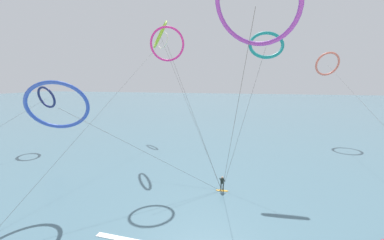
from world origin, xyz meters
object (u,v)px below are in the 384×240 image
at_px(kite_violet, 256,4).
at_px(kite_cobalt, 58,106).
at_px(surfer_amber, 222,184).
at_px(kite_magenta, 167,44).
at_px(kite_ivory, 163,41).
at_px(kite_teal, 266,45).
at_px(kite_navy, 46,97).
at_px(kite_lime, 160,35).
at_px(kite_coral, 328,64).

relative_size(kite_violet, kite_cobalt, 1.03).
bearing_deg(kite_cobalt, surfer_amber, 173.97).
xyz_separation_m(kite_magenta, kite_ivory, (-8.85, 23.26, 4.25)).
distance_m(kite_teal, kite_navy, 37.79).
relative_size(kite_cobalt, kite_ivory, 0.44).
height_order(kite_violet, kite_lime, kite_lime).
xyz_separation_m(kite_navy, kite_lime, (20.96, 2.00, 10.20)).
relative_size(kite_navy, kite_cobalt, 1.24).
height_order(surfer_amber, kite_teal, kite_teal).
relative_size(surfer_amber, kite_violet, 0.09).
relative_size(surfer_amber, kite_lime, 0.08).
relative_size(surfer_amber, kite_navy, 0.08).
bearing_deg(kite_teal, surfer_amber, -126.99).
height_order(surfer_amber, kite_lime, kite_lime).
height_order(kite_cobalt, kite_ivory, kite_ivory).
distance_m(kite_coral, kite_magenta, 35.93).
bearing_deg(kite_magenta, kite_lime, -80.93).
distance_m(kite_lime, kite_ivory, 15.57).
relative_size(surfer_amber, kite_magenta, 0.09).
bearing_deg(kite_ivory, surfer_amber, -24.11).
bearing_deg(surfer_amber, kite_coral, -155.82).
relative_size(surfer_amber, kite_coral, 0.04).
height_order(kite_magenta, kite_navy, kite_magenta).
distance_m(kite_violet, kite_teal, 17.22).
distance_m(surfer_amber, kite_coral, 37.33).
xyz_separation_m(surfer_amber, kite_lime, (-11.48, 12.57, 18.58)).
distance_m(kite_magenta, kite_navy, 26.85).
bearing_deg(kite_lime, kite_coral, 91.14).
distance_m(kite_coral, kite_lime, 34.20).
bearing_deg(kite_ivory, kite_magenta, -34.19).
relative_size(kite_coral, kite_ivory, 1.08).
bearing_deg(kite_magenta, kite_violet, 108.35).
height_order(kite_teal, kite_ivory, kite_ivory).
bearing_deg(surfer_amber, kite_cobalt, -11.06).
relative_size(kite_coral, kite_teal, 2.40).
height_order(kite_violet, kite_cobalt, kite_violet).
bearing_deg(kite_magenta, kite_teal, 175.65).
height_order(kite_magenta, kite_ivory, kite_ivory).
relative_size(kite_lime, kite_cobalt, 1.20).
relative_size(surfer_amber, kite_teal, 0.09).
bearing_deg(kite_ivory, kite_teal, -10.10).
bearing_deg(kite_teal, kite_cobalt, -149.29).
height_order(kite_teal, kite_lime, kite_lime).
height_order(kite_magenta, kite_lime, kite_lime).
relative_size(kite_violet, kite_navy, 0.83).
relative_size(kite_navy, kite_lime, 1.03).
distance_m(kite_violet, kite_lime, 27.27).
bearing_deg(kite_teal, kite_navy, 170.89).
relative_size(kite_magenta, kite_ivory, 0.46).
xyz_separation_m(surfer_amber, kite_teal, (4.41, 6.48, 15.71)).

